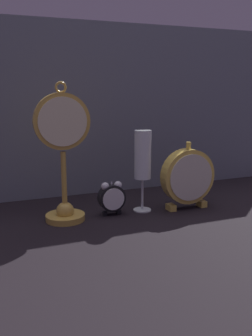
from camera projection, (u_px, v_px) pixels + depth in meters
ground_plane at (137, 223)px, 0.99m from camera, size 4.00×4.00×0.00m
fabric_backdrop_drape at (98, 110)px, 1.23m from camera, size 1.51×0.01×0.55m
pocket_watch_on_stand at (63, 159)px, 0.97m from camera, size 0.15×0.11×0.37m
alarm_clock_twin_bell at (112, 197)px, 1.04m from camera, size 0.08×0.03×0.10m
mantel_clock_silver at (188, 177)px, 1.09m from camera, size 0.16×0.04×0.20m
champagne_flute at (143, 159)px, 1.06m from camera, size 0.05×0.05×0.23m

